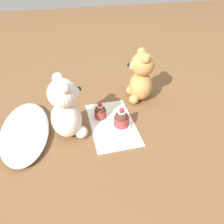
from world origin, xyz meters
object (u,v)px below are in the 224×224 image
(teddy_bear_cream, at_px, (66,110))
(teddy_bear_tan, at_px, (141,78))
(saucer_plate, at_px, (121,125))
(cupcake_near_tan_bear, at_px, (121,119))
(cupcake_near_cream_bear, at_px, (100,112))

(teddy_bear_cream, height_order, teddy_bear_tan, teddy_bear_cream)
(teddy_bear_cream, xyz_separation_m, saucer_plate, (-0.01, -0.19, -0.09))
(teddy_bear_cream, height_order, cupcake_near_tan_bear, teddy_bear_cream)
(teddy_bear_tan, height_order, cupcake_near_tan_bear, teddy_bear_tan)
(teddy_bear_cream, bearing_deg, cupcake_near_cream_bear, -76.35)
(cupcake_near_cream_bear, distance_m, cupcake_near_tan_bear, 0.10)
(saucer_plate, xyz_separation_m, cupcake_near_tan_bear, (-0.00, -0.00, 0.03))
(saucer_plate, relative_size, cupcake_near_tan_bear, 0.94)
(teddy_bear_cream, xyz_separation_m, teddy_bear_tan, (0.15, -0.31, -0.00))
(teddy_bear_cream, height_order, cupcake_near_cream_bear, teddy_bear_cream)
(cupcake_near_cream_bear, bearing_deg, saucer_plate, -139.07)
(teddy_bear_cream, distance_m, teddy_bear_tan, 0.35)
(teddy_bear_tan, bearing_deg, saucer_plate, -30.53)
(teddy_bear_cream, height_order, saucer_plate, teddy_bear_cream)
(teddy_bear_cream, relative_size, cupcake_near_cream_bear, 3.50)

